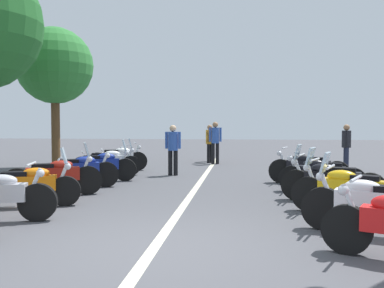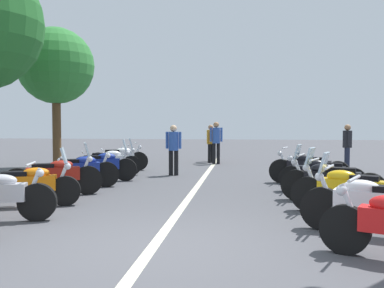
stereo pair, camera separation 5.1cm
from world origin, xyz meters
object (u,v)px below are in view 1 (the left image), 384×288
(motorcycle_left_row_7, at_px, (118,158))
(bystander_1, at_px, (173,146))
(motorcycle_right_row_2, at_px, (350,190))
(motorcycle_right_row_5, at_px, (308,168))
(motorcycle_right_row_3, at_px, (331,180))
(bystander_3, at_px, (346,143))
(bystander_4, at_px, (215,139))
(motorcycle_right_row_4, at_px, (321,174))
(motorcycle_left_row_6, at_px, (108,161))
(motorcycle_left_row_4, at_px, (79,170))
(bystander_2, at_px, (211,141))
(motorcycle_left_row_2, at_px, (29,185))
(motorcycle_left_row_3, at_px, (54,176))
(bystander_0, at_px, (210,141))
(roadside_tree_0, at_px, (55,66))
(motorcycle_left_row_5, at_px, (101,165))
(motorcycle_right_row_1, at_px, (373,204))

(motorcycle_left_row_7, xyz_separation_m, bystander_1, (-1.03, -2.13, 0.49))
(motorcycle_right_row_2, xyz_separation_m, motorcycle_right_row_5, (3.93, 0.14, -0.01))
(motorcycle_right_row_3, xyz_separation_m, bystander_1, (4.28, 4.07, 0.48))
(bystander_3, relative_size, bystander_4, 0.94)
(motorcycle_right_row_5, xyz_separation_m, bystander_1, (1.60, 4.01, 0.48))
(motorcycle_left_row_7, height_order, motorcycle_right_row_4, motorcycle_left_row_7)
(motorcycle_left_row_6, distance_m, motorcycle_right_row_5, 6.21)
(motorcycle_left_row_7, bearing_deg, bystander_3, -12.76)
(motorcycle_left_row_4, height_order, bystander_4, bystander_4)
(bystander_2, bearing_deg, motorcycle_left_row_2, -83.52)
(motorcycle_left_row_3, height_order, bystander_0, bystander_0)
(motorcycle_left_row_4, xyz_separation_m, bystander_2, (8.17, -2.84, 0.44))
(motorcycle_left_row_2, xyz_separation_m, motorcycle_left_row_7, (6.53, 0.12, 0.01))
(motorcycle_left_row_3, relative_size, bystander_2, 1.33)
(motorcycle_left_row_7, bearing_deg, roadside_tree_0, 142.32)
(motorcycle_left_row_7, height_order, motorcycle_right_row_5, motorcycle_right_row_5)
(motorcycle_left_row_5, distance_m, bystander_0, 6.73)
(motorcycle_left_row_7, distance_m, motorcycle_right_row_4, 7.44)
(motorcycle_left_row_5, distance_m, motorcycle_left_row_6, 1.31)
(bystander_0, xyz_separation_m, roadside_tree_0, (-2.69, 5.66, 2.88))
(motorcycle_right_row_4, bearing_deg, motorcycle_right_row_5, -72.23)
(motorcycle_left_row_3, bearing_deg, motorcycle_right_row_1, -49.07)
(motorcycle_right_row_2, xyz_separation_m, bystander_1, (5.54, 4.15, 0.48))
(motorcycle_left_row_4, bearing_deg, motorcycle_left_row_5, 62.02)
(motorcycle_left_row_3, distance_m, motorcycle_left_row_7, 5.24)
(motorcycle_right_row_4, bearing_deg, motorcycle_left_row_6, -9.26)
(bystander_2, bearing_deg, motorcycle_left_row_6, -96.35)
(motorcycle_right_row_3, distance_m, bystander_4, 8.80)
(motorcycle_left_row_7, xyz_separation_m, motorcycle_right_row_4, (-4.06, -6.23, -0.01))
(motorcycle_left_row_7, height_order, bystander_4, bystander_4)
(bystander_2, bearing_deg, motorcycle_left_row_3, -85.77)
(motorcycle_left_row_5, xyz_separation_m, roadside_tree_0, (3.45, 2.94, 3.36))
(motorcycle_left_row_2, distance_m, bystander_0, 10.42)
(motorcycle_left_row_3, xyz_separation_m, bystander_1, (4.21, -2.07, 0.47))
(motorcycle_left_row_5, bearing_deg, bystander_3, 13.71)
(motorcycle_right_row_5, bearing_deg, bystander_0, -44.92)
(motorcycle_right_row_5, bearing_deg, roadside_tree_0, -3.42)
(motorcycle_right_row_4, bearing_deg, bystander_0, -52.51)
(bystander_3, bearing_deg, motorcycle_right_row_3, 72.92)
(motorcycle_right_row_2, height_order, motorcycle_right_row_5, motorcycle_right_row_2)
(motorcycle_left_row_3, xyz_separation_m, motorcycle_left_row_4, (1.24, -0.09, -0.01))
(motorcycle_left_row_3, distance_m, bystander_4, 8.82)
(motorcycle_left_row_7, height_order, bystander_0, bystander_0)
(bystander_1, xyz_separation_m, bystander_3, (2.25, -5.96, 0.01))
(motorcycle_left_row_5, relative_size, motorcycle_left_row_7, 1.05)
(motorcycle_left_row_5, relative_size, bystander_1, 1.28)
(bystander_3, bearing_deg, motorcycle_left_row_3, 37.85)
(motorcycle_left_row_3, bearing_deg, motorcycle_left_row_5, 59.51)
(motorcycle_left_row_6, bearing_deg, motorcycle_left_row_2, -107.18)
(motorcycle_right_row_1, height_order, bystander_4, bystander_4)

